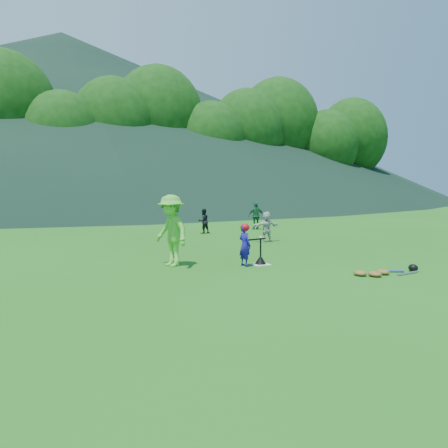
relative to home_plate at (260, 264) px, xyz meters
name	(u,v)px	position (x,y,z in m)	size (l,w,h in m)	color
ground	(260,265)	(0.00, 0.00, -0.01)	(120.00, 120.00, 0.00)	#1E5C15
home_plate	(260,264)	(0.00, 0.00, 0.00)	(0.45, 0.45, 0.02)	silver
baseball	(261,237)	(0.00, 0.00, 0.73)	(0.08, 0.08, 0.08)	white
batter_child	(245,245)	(-0.48, -0.02, 0.54)	(0.40, 0.27, 1.11)	#1D1697
adult_coach	(171,231)	(-2.26, 0.75, 0.93)	(1.22, 0.70, 1.89)	#54BF38
fielder_b	(203,221)	(1.31, 7.89, 0.54)	(0.54, 0.42, 1.10)	black
fielder_c	(256,216)	(4.29, 8.54, 0.66)	(0.78, 0.32, 1.33)	#1B5C33
fielder_d	(266,227)	(2.46, 4.17, 0.57)	(1.07, 0.34, 1.16)	#BCBCBC
batting_tee	(261,260)	(0.00, 0.00, 0.12)	(0.30, 0.30, 0.68)	black
batter_gear	(246,228)	(-0.46, -0.02, 0.99)	(0.73, 0.26, 0.47)	#B50C16
equipment_pile	(383,272)	(2.08, -2.33, 0.06)	(1.80, 0.59, 0.19)	olive
outfield_fence	(107,203)	(0.00, 28.00, 0.69)	(70.07, 0.08, 1.33)	gray
tree_line	(98,123)	(0.20, 33.83, 8.20)	(70.04, 11.40, 14.82)	#382314
distant_hills	(22,118)	(-7.63, 81.81, 14.97)	(155.00, 140.00, 32.00)	black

